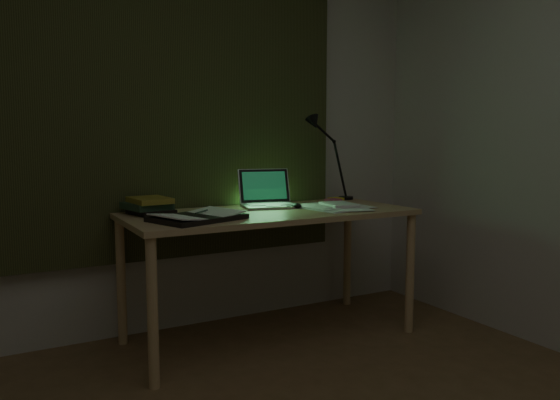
# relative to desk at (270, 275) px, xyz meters

# --- Properties ---
(wall_back) EXTENTS (3.50, 0.00, 2.50)m
(wall_back) POSITION_rel_desk_xyz_m (-0.48, 0.44, 0.88)
(wall_back) COLOR beige
(wall_back) RESTS_ON ground
(curtain) EXTENTS (2.20, 0.06, 2.00)m
(curtain) POSITION_rel_desk_xyz_m (-0.48, 0.40, 1.08)
(curtain) COLOR #32351A
(curtain) RESTS_ON wall_back
(desk) EXTENTS (1.63, 0.71, 0.74)m
(desk) POSITION_rel_desk_xyz_m (0.00, 0.00, 0.00)
(desk) COLOR tan
(desk) RESTS_ON floor
(laptop) EXTENTS (0.39, 0.42, 0.23)m
(laptop) POSITION_rel_desk_xyz_m (0.08, 0.15, 0.49)
(laptop) COLOR #B9B9BE
(laptop) RESTS_ON desk
(open_textbook) EXTENTS (0.51, 0.43, 0.04)m
(open_textbook) POSITION_rel_desk_xyz_m (-0.48, -0.13, 0.39)
(open_textbook) COLOR white
(open_textbook) RESTS_ON desk
(book_stack) EXTENTS (0.24, 0.28, 0.10)m
(book_stack) POSITION_rel_desk_xyz_m (-0.64, 0.21, 0.42)
(book_stack) COLOR white
(book_stack) RESTS_ON desk
(loose_papers) EXTENTS (0.44, 0.46, 0.02)m
(loose_papers) POSITION_rel_desk_xyz_m (0.41, 0.00, 0.38)
(loose_papers) COLOR white
(loose_papers) RESTS_ON desk
(mouse) EXTENTS (0.06, 0.09, 0.03)m
(mouse) POSITION_rel_desk_xyz_m (0.19, 0.03, 0.39)
(mouse) COLOR black
(mouse) RESTS_ON desk
(sticky_yellow) EXTENTS (0.09, 0.09, 0.02)m
(sticky_yellow) POSITION_rel_desk_xyz_m (0.65, 0.28, 0.38)
(sticky_yellow) COLOR yellow
(sticky_yellow) RESTS_ON desk
(sticky_pink) EXTENTS (0.10, 0.10, 0.02)m
(sticky_pink) POSITION_rel_desk_xyz_m (0.58, 0.21, 0.38)
(sticky_pink) COLOR #F05D85
(sticky_pink) RESTS_ON desk
(desk_lamp) EXTENTS (0.41, 0.35, 0.53)m
(desk_lamp) POSITION_rel_desk_xyz_m (0.73, 0.29, 0.64)
(desk_lamp) COLOR black
(desk_lamp) RESTS_ON desk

